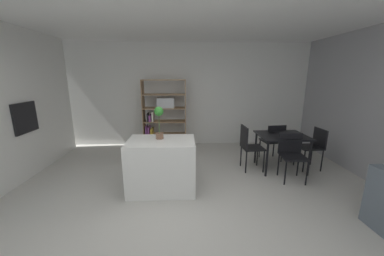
{
  "coord_description": "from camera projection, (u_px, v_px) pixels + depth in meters",
  "views": [
    {
      "loc": [
        0.1,
        -2.95,
        1.94
      ],
      "look_at": [
        0.25,
        0.86,
        1.01
      ],
      "focal_mm": 20.4,
      "sensor_mm": 36.0,
      "label": 1
    }
  ],
  "objects": [
    {
      "name": "potted_plant_on_island",
      "position": [
        159.0,
        119.0,
        3.64
      ],
      "size": [
        0.16,
        0.16,
        0.55
      ],
      "color": "brown",
      "rests_on": "kitchen_island"
    },
    {
      "name": "built_in_oven",
      "position": [
        25.0,
        118.0,
        4.07
      ],
      "size": [
        0.06,
        0.6,
        0.57
      ],
      "color": "black",
      "rests_on": "ground_plane"
    },
    {
      "name": "dining_chair_far",
      "position": [
        274.0,
        139.0,
        4.95
      ],
      "size": [
        0.48,
        0.47,
        0.87
      ],
      "rotation": [
        0.0,
        0.0,
        3.28
      ],
      "color": "black",
      "rests_on": "ground_plane"
    },
    {
      "name": "dining_chair_window_side",
      "position": [
        314.0,
        144.0,
        4.56
      ],
      "size": [
        0.47,
        0.43,
        0.87
      ],
      "rotation": [
        0.0,
        0.0,
        -1.52
      ],
      "color": "black",
      "rests_on": "ground_plane"
    },
    {
      "name": "dining_chair_near",
      "position": [
        292.0,
        152.0,
        4.12
      ],
      "size": [
        0.48,
        0.49,
        0.87
      ],
      "rotation": [
        0.0,
        0.0,
        -0.09
      ],
      "color": "black",
      "rests_on": "ground_plane"
    },
    {
      "name": "dining_chair_island_side",
      "position": [
        248.0,
        144.0,
        4.49
      ],
      "size": [
        0.45,
        0.43,
        0.94
      ],
      "rotation": [
        0.0,
        0.0,
        1.62
      ],
      "color": "black",
      "rests_on": "ground_plane"
    },
    {
      "name": "back_partition",
      "position": [
        180.0,
        95.0,
        6.07
      ],
      "size": [
        7.2,
        0.06,
        2.82
      ],
      "primitive_type": "cube",
      "color": "silver",
      "rests_on": "ground_plane"
    },
    {
      "name": "ground_plane",
      "position": [
        178.0,
        206.0,
        3.32
      ],
      "size": [
        9.91,
        9.91,
        0.0
      ],
      "primitive_type": "plane",
      "color": "beige"
    },
    {
      "name": "dining_table",
      "position": [
        282.0,
        139.0,
        4.5
      ],
      "size": [
        0.96,
        0.8,
        0.75
      ],
      "color": "black",
      "rests_on": "ground_plane"
    },
    {
      "name": "open_bookshelf",
      "position": [
        163.0,
        115.0,
        5.81
      ],
      "size": [
        1.13,
        0.38,
        1.84
      ],
      "color": "#997551",
      "rests_on": "ground_plane"
    },
    {
      "name": "kitchen_island",
      "position": [
        162.0,
        165.0,
        3.73
      ],
      "size": [
        1.12,
        0.77,
        0.89
      ],
      "primitive_type": "cube",
      "color": "silver",
      "rests_on": "ground_plane"
    }
  ]
}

